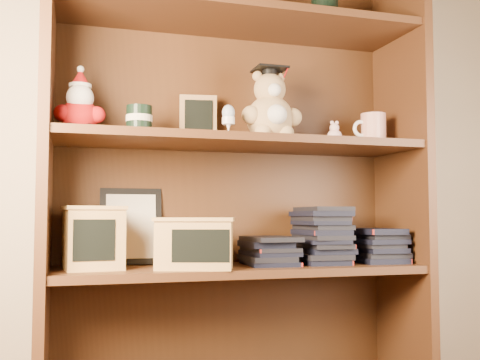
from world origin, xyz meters
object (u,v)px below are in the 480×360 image
object	(u,v)px
treats_box	(93,237)
bookcase	(235,194)
grad_teddy_bear	(271,112)
teacher_mug	(373,129)

from	to	relation	value
treats_box	bookcase	bearing A→B (deg)	6.58
grad_teddy_bear	teacher_mug	distance (m)	0.38
grad_teddy_bear	treats_box	size ratio (longest dim) A/B	1.31
bookcase	treats_box	world-z (taller)	bookcase
bookcase	teacher_mug	distance (m)	0.53
bookcase	treats_box	xyz separation A→B (m)	(-0.45, -0.05, -0.14)
grad_teddy_bear	treats_box	distance (m)	0.68
grad_teddy_bear	treats_box	xyz separation A→B (m)	(-0.55, 0.01, -0.40)
teacher_mug	treats_box	distance (m)	0.99
grad_teddy_bear	treats_box	bearing A→B (deg)	179.31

